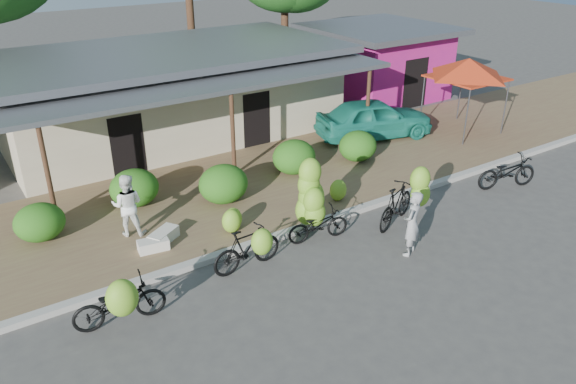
% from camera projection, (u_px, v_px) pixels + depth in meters
% --- Properties ---
extents(ground, '(100.00, 100.00, 0.00)m').
position_uv_depth(ground, '(355.00, 262.00, 13.78)').
color(ground, '#464441').
rests_on(ground, ground).
extents(sidewalk, '(60.00, 6.00, 0.12)m').
position_uv_depth(sidewalk, '(252.00, 188.00, 17.51)').
color(sidewalk, olive).
rests_on(sidewalk, ground).
extents(curb, '(60.00, 0.25, 0.15)m').
position_uv_depth(curb, '(307.00, 226.00, 15.25)').
color(curb, '#A8A399').
rests_on(curb, ground).
extents(shop_main, '(13.00, 8.50, 3.35)m').
position_uv_depth(shop_main, '(171.00, 93.00, 21.25)').
color(shop_main, beige).
rests_on(shop_main, ground).
extents(shop_pink, '(6.00, 6.00, 3.25)m').
position_uv_depth(shop_pink, '(378.00, 60.00, 26.56)').
color(shop_pink, '#C01D76').
rests_on(shop_pink, ground).
extents(hedge_0, '(1.27, 1.14, 0.99)m').
position_uv_depth(hedge_0, '(40.00, 222.00, 14.34)').
color(hedge_0, '#1A5714').
rests_on(hedge_0, sidewalk).
extents(hedge_1, '(1.41, 1.27, 1.10)m').
position_uv_depth(hedge_1, '(134.00, 188.00, 16.08)').
color(hedge_1, '#1A5714').
rests_on(hedge_1, sidewalk).
extents(hedge_2, '(1.46, 1.32, 1.14)m').
position_uv_depth(hedge_2, '(223.00, 184.00, 16.28)').
color(hedge_2, '#1A5714').
rests_on(hedge_2, sidewalk).
extents(hedge_3, '(1.44, 1.30, 1.12)m').
position_uv_depth(hedge_3, '(294.00, 157.00, 18.18)').
color(hedge_3, '#1A5714').
rests_on(hedge_3, sidewalk).
extents(hedge_4, '(1.34, 1.21, 1.05)m').
position_uv_depth(hedge_4, '(358.00, 146.00, 19.19)').
color(hedge_4, '#1A5714').
rests_on(hedge_4, sidewalk).
extents(hedge_5, '(1.23, 1.11, 0.96)m').
position_uv_depth(hedge_5, '(394.00, 124.00, 21.40)').
color(hedge_5, '#1A5714').
rests_on(hedge_5, sidewalk).
extents(red_canopy, '(3.50, 3.50, 2.86)m').
position_uv_depth(red_canopy, '(468.00, 68.00, 21.10)').
color(red_canopy, '#59595E').
rests_on(red_canopy, sidewalk).
extents(bike_far_left, '(1.98, 1.37, 1.45)m').
position_uv_depth(bike_far_left, '(120.00, 302.00, 11.34)').
color(bike_far_left, black).
rests_on(bike_far_left, ground).
extents(bike_left, '(1.86, 1.17, 1.37)m').
position_uv_depth(bike_left, '(249.00, 248.00, 13.22)').
color(bike_left, black).
rests_on(bike_left, ground).
extents(bike_center, '(1.76, 1.29, 2.10)m').
position_uv_depth(bike_center, '(313.00, 206.00, 14.66)').
color(bike_center, black).
rests_on(bike_center, ground).
extents(bike_right, '(2.01, 1.46, 1.85)m').
position_uv_depth(bike_right, '(401.00, 201.00, 15.16)').
color(bike_right, black).
rests_on(bike_right, ground).
extents(bike_far_right, '(2.09, 1.29, 1.04)m').
position_uv_depth(bike_far_right, '(507.00, 172.00, 17.47)').
color(bike_far_right, black).
rests_on(bike_far_right, ground).
extents(loose_banana_a, '(0.50, 0.42, 0.62)m').
position_uv_depth(loose_banana_a, '(233.00, 219.00, 14.90)').
color(loose_banana_a, '#7DB72D').
rests_on(loose_banana_a, sidewalk).
extents(loose_banana_b, '(0.53, 0.45, 0.66)m').
position_uv_depth(loose_banana_b, '(232.00, 221.00, 14.75)').
color(loose_banana_b, '#7DB72D').
rests_on(loose_banana_b, sidewalk).
extents(loose_banana_c, '(0.53, 0.45, 0.66)m').
position_uv_depth(loose_banana_c, '(338.00, 190.00, 16.46)').
color(loose_banana_c, '#7DB72D').
rests_on(loose_banana_c, sidewalk).
extents(sack_near, '(0.93, 0.79, 0.30)m').
position_uv_depth(sack_near, '(164.00, 236.00, 14.40)').
color(sack_near, silver).
rests_on(sack_near, sidewalk).
extents(sack_far, '(0.80, 0.48, 0.28)m').
position_uv_depth(sack_far, '(153.00, 245.00, 14.01)').
color(sack_far, silver).
rests_on(sack_far, sidewalk).
extents(vendor, '(0.74, 0.66, 1.71)m').
position_uv_depth(vendor, '(412.00, 224.00, 13.78)').
color(vendor, gray).
rests_on(vendor, ground).
extents(bystander, '(1.03, 0.96, 1.69)m').
position_uv_depth(bystander, '(127.00, 205.00, 14.45)').
color(bystander, white).
rests_on(bystander, sidewalk).
extents(teal_van, '(4.74, 2.81, 1.51)m').
position_uv_depth(teal_van, '(374.00, 118.00, 21.18)').
color(teal_van, '#1C7F6B').
rests_on(teal_van, sidewalk).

